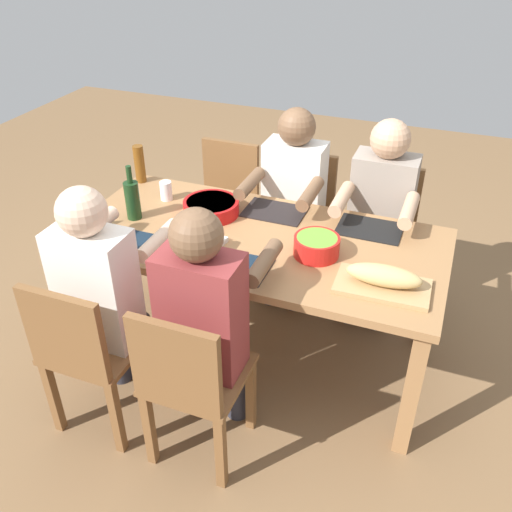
{
  "coord_description": "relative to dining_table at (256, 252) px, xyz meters",
  "views": [
    {
      "loc": [
        -0.84,
        2.19,
        2.15
      ],
      "look_at": [
        0.0,
        0.0,
        0.63
      ],
      "focal_mm": 39.01,
      "sensor_mm": 36.0,
      "label": 1
    }
  ],
  "objects": [
    {
      "name": "ground_plane",
      "position": [
        0.0,
        0.0,
        -0.65
      ],
      "size": [
        8.0,
        8.0,
        0.0
      ],
      "primitive_type": "plane",
      "color": "brown"
    },
    {
      "name": "wine_bottle",
      "position": [
        0.66,
        0.04,
        0.19
      ],
      "size": [
        0.08,
        0.08,
        0.29
      ],
      "color": "#193819",
      "rests_on": "dining_table"
    },
    {
      "name": "napkin_stack",
      "position": [
        0.19,
        0.14,
        0.1
      ],
      "size": [
        0.16,
        0.16,
        0.02
      ],
      "primitive_type": "cube",
      "rotation": [
        0.0,
        0.0,
        -0.14
      ],
      "color": "white",
      "rests_on": "dining_table"
    },
    {
      "name": "placemat_near_center",
      "position": [
        0.0,
        -0.28,
        0.09
      ],
      "size": [
        0.32,
        0.23,
        0.01
      ],
      "primitive_type": "cube",
      "color": "black",
      "rests_on": "dining_table"
    },
    {
      "name": "beer_bottle",
      "position": [
        0.86,
        -0.35,
        0.2
      ],
      "size": [
        0.06,
        0.06,
        0.22
      ],
      "primitive_type": "cylinder",
      "color": "brown",
      "rests_on": "dining_table"
    },
    {
      "name": "bread_loaf",
      "position": [
        -0.66,
        0.2,
        0.15
      ],
      "size": [
        0.32,
        0.12,
        0.09
      ],
      "primitive_type": "ellipsoid",
      "rotation": [
        0.0,
        0.0,
        0.03
      ],
      "color": "tan",
      "rests_on": "cutting_board"
    },
    {
      "name": "cup_near_right",
      "position": [
        0.61,
        -0.2,
        0.14
      ],
      "size": [
        0.07,
        0.07,
        0.11
      ],
      "primitive_type": "cylinder",
      "color": "white",
      "rests_on": "dining_table"
    },
    {
      "name": "diner_near_left",
      "position": [
        -0.51,
        -0.57,
        0.04
      ],
      "size": [
        0.41,
        0.53,
        1.2
      ],
      "color": "#2D2D38",
      "rests_on": "ground_plane"
    },
    {
      "name": "chair_far_right",
      "position": [
        0.51,
        0.76,
        -0.17
      ],
      "size": [
        0.4,
        0.4,
        0.85
      ],
      "color": "brown",
      "rests_on": "ground_plane"
    },
    {
      "name": "chair_near_center",
      "position": [
        0.0,
        -0.76,
        -0.17
      ],
      "size": [
        0.4,
        0.4,
        0.85
      ],
      "color": "brown",
      "rests_on": "ground_plane"
    },
    {
      "name": "placemat_far_right",
      "position": [
        0.51,
        0.28,
        0.09
      ],
      "size": [
        0.32,
        0.23,
        0.01
      ],
      "primitive_type": "cube",
      "color": "#142333",
      "rests_on": "dining_table"
    },
    {
      "name": "serving_bowl_salad",
      "position": [
        -0.32,
        0.05,
        0.14
      ],
      "size": [
        0.21,
        0.21,
        0.09
      ],
      "color": "red",
      "rests_on": "dining_table"
    },
    {
      "name": "chair_far_center",
      "position": [
        0.0,
        0.76,
        -0.17
      ],
      "size": [
        0.4,
        0.4,
        0.85
      ],
      "color": "brown",
      "rests_on": "ground_plane"
    },
    {
      "name": "placemat_far_center",
      "position": [
        0.0,
        0.28,
        0.09
      ],
      "size": [
        0.32,
        0.23,
        0.01
      ],
      "primitive_type": "cube",
      "color": "#142333",
      "rests_on": "dining_table"
    },
    {
      "name": "diner_far_right",
      "position": [
        0.51,
        0.57,
        0.04
      ],
      "size": [
        0.41,
        0.53,
        1.2
      ],
      "color": "#2D2D38",
      "rests_on": "ground_plane"
    },
    {
      "name": "chair_near_right",
      "position": [
        0.51,
        -0.76,
        -0.17
      ],
      "size": [
        0.4,
        0.4,
        0.85
      ],
      "color": "brown",
      "rests_on": "ground_plane"
    },
    {
      "name": "wine_glass",
      "position": [
        0.82,
        0.24,
        0.2
      ],
      "size": [
        0.08,
        0.08,
        0.17
      ],
      "color": "silver",
      "rests_on": "dining_table"
    },
    {
      "name": "dining_table",
      "position": [
        0.0,
        0.0,
        0.0
      ],
      "size": [
        1.84,
        0.87,
        0.74
      ],
      "color": "#9E7044",
      "rests_on": "ground_plane"
    },
    {
      "name": "chair_near_left",
      "position": [
        -0.51,
        -0.76,
        -0.17
      ],
      "size": [
        0.4,
        0.4,
        0.85
      ],
      "color": "brown",
      "rests_on": "ground_plane"
    },
    {
      "name": "diner_near_center",
      "position": [
        0.0,
        -0.57,
        0.04
      ],
      "size": [
        0.41,
        0.53,
        1.2
      ],
      "color": "#2D2D38",
      "rests_on": "ground_plane"
    },
    {
      "name": "serving_bowl_fruit",
      "position": [
        0.3,
        -0.14,
        0.13
      ],
      "size": [
        0.29,
        0.29,
        0.08
      ],
      "color": "red",
      "rests_on": "dining_table"
    },
    {
      "name": "cutting_board",
      "position": [
        -0.66,
        0.2,
        0.1
      ],
      "size": [
        0.41,
        0.23,
        0.02
      ],
      "primitive_type": "cube",
      "rotation": [
        0.0,
        0.0,
        0.03
      ],
      "color": "tan",
      "rests_on": "dining_table"
    },
    {
      "name": "diner_far_center",
      "position": [
        -0.0,
        0.57,
        0.04
      ],
      "size": [
        0.41,
        0.53,
        1.2
      ],
      "color": "#2D2D38",
      "rests_on": "ground_plane"
    },
    {
      "name": "placemat_near_left",
      "position": [
        -0.51,
        -0.28,
        0.09
      ],
      "size": [
        0.32,
        0.23,
        0.01
      ],
      "primitive_type": "cube",
      "color": "black",
      "rests_on": "dining_table"
    }
  ]
}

